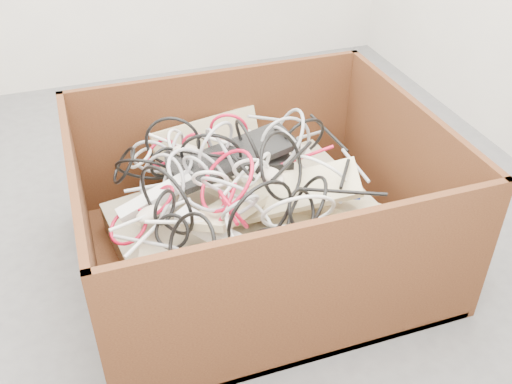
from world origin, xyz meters
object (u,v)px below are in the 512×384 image
object	(u,v)px
power_strip_right	(220,236)
vga_plug	(353,194)
cardboard_box	(253,231)
power_strip_left	(155,197)

from	to	relation	value
power_strip_right	vga_plug	size ratio (longest dim) A/B	6.86
power_strip_right	vga_plug	world-z (taller)	power_strip_right
cardboard_box	vga_plug	world-z (taller)	cardboard_box
cardboard_box	power_strip_right	bearing A→B (deg)	-132.81
power_strip_right	power_strip_left	bearing A→B (deg)	173.14
cardboard_box	vga_plug	xyz separation A→B (m)	(0.31, -0.14, 0.20)
power_strip_left	power_strip_right	distance (m)	0.28
power_strip_right	vga_plug	bearing A→B (deg)	53.58
cardboard_box	power_strip_left	bearing A→B (deg)	172.95
power_strip_left	vga_plug	distance (m)	0.66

